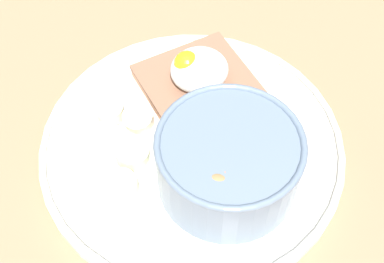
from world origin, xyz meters
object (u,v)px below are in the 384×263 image
at_px(toast_slice, 199,86).
at_px(banana_slice_front, 110,113).
at_px(banana_slice_right, 119,186).
at_px(oatmeal_bowl, 228,161).
at_px(banana_slice_left, 105,140).
at_px(poached_egg, 198,69).
at_px(banana_slice_back, 138,119).
at_px(banana_slice_inner, 133,157).

relative_size(toast_slice, banana_slice_front, 3.43).
distance_m(toast_slice, banana_slice_right, 0.13).
height_order(oatmeal_bowl, banana_slice_front, oatmeal_bowl).
distance_m(oatmeal_bowl, banana_slice_left, 0.12).
distance_m(oatmeal_bowl, banana_slice_right, 0.10).
distance_m(poached_egg, banana_slice_right, 0.14).
bearing_deg(banana_slice_front, banana_slice_back, 148.11).
relative_size(poached_egg, banana_slice_left, 1.37).
height_order(toast_slice, banana_slice_left, banana_slice_left).
height_order(oatmeal_bowl, banana_slice_left, oatmeal_bowl).
distance_m(poached_egg, banana_slice_front, 0.09).
bearing_deg(banana_slice_right, banana_slice_back, -115.51).
bearing_deg(banana_slice_right, banana_slice_inner, -125.67).
xyz_separation_m(oatmeal_bowl, banana_slice_inner, (0.08, -0.04, -0.03)).
height_order(toast_slice, banana_slice_right, toast_slice).
relative_size(oatmeal_bowl, banana_slice_front, 3.43).
bearing_deg(banana_slice_back, oatmeal_bowl, 126.40).
xyz_separation_m(banana_slice_front, banana_slice_right, (0.01, 0.08, -0.00)).
xyz_separation_m(toast_slice, banana_slice_back, (0.07, 0.02, 0.00)).
relative_size(banana_slice_front, banana_slice_left, 0.88).
height_order(toast_slice, banana_slice_back, banana_slice_back).
bearing_deg(banana_slice_left, banana_slice_front, -109.31).
relative_size(toast_slice, banana_slice_left, 3.03).
xyz_separation_m(banana_slice_front, banana_slice_inner, (-0.01, 0.06, 0.00)).
height_order(banana_slice_back, banana_slice_right, banana_slice_back).
bearing_deg(banana_slice_inner, toast_slice, -141.05).
distance_m(banana_slice_back, banana_slice_right, 0.07).
xyz_separation_m(banana_slice_front, banana_slice_left, (0.01, 0.03, 0.00)).
bearing_deg(banana_slice_left, banana_slice_inner, 130.52).
distance_m(poached_egg, banana_slice_inner, 0.11).
relative_size(oatmeal_bowl, banana_slice_right, 3.48).
bearing_deg(banana_slice_right, banana_slice_front, -95.11).
bearing_deg(banana_slice_front, oatmeal_bowl, 131.05).
relative_size(oatmeal_bowl, banana_slice_back, 2.98).
distance_m(banana_slice_front, banana_slice_back, 0.03).
relative_size(toast_slice, banana_slice_inner, 2.97).
xyz_separation_m(poached_egg, banana_slice_right, (0.10, 0.09, -0.03)).
bearing_deg(banana_slice_left, banana_slice_back, -155.93).
bearing_deg(banana_slice_front, banana_slice_inner, 100.92).
distance_m(banana_slice_left, banana_slice_inner, 0.03).
bearing_deg(oatmeal_bowl, banana_slice_right, -10.54).
bearing_deg(poached_egg, banana_slice_right, 43.03).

